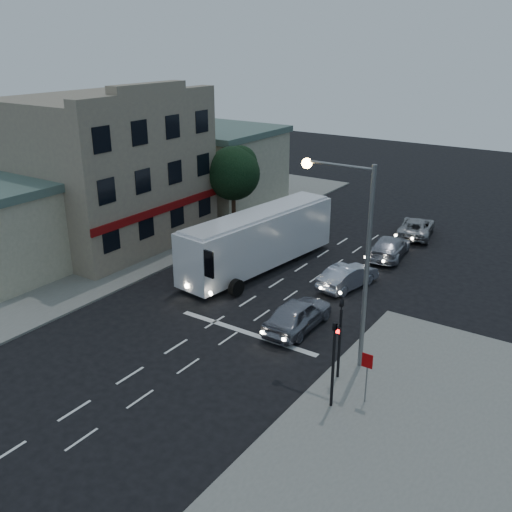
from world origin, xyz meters
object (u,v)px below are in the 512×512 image
Objects in this scene: car_suv at (298,314)px; car_sedan_b at (390,247)px; car_sedan_a at (348,276)px; regulatory_sign at (367,370)px; streetlight at (354,243)px; tour_bus at (259,238)px; traffic_signal_main at (340,329)px; traffic_signal_side at (334,355)px; car_sedan_c at (416,227)px; street_tree at (233,171)px.

car_suv reaches higher than car_sedan_b.
regulatory_sign is at bearing 130.05° from car_sedan_a.
car_sedan_b is 0.54× the size of streetlight.
tour_bus is 3.00× the size of traffic_signal_main.
traffic_signal_main is 3.61m from streetlight.
car_sedan_b is 2.23× the size of regulatory_sign.
regulatory_sign is (1.70, -1.01, -0.82)m from traffic_signal_main.
car_sedan_a is at bearing 112.24° from traffic_signal_side.
regulatory_sign reaches higher than car_sedan_b.
car_suv is at bearing 102.19° from car_sedan_a.
regulatory_sign is (5.51, -10.07, 0.89)m from car_sedan_a.
car_sedan_b is (0.05, 12.13, -0.08)m from car_suv.
car_suv is at bearing 131.50° from traffic_signal_side.
car_suv is 0.95× the size of car_sedan_b.
tour_bus is 2.51× the size of car_sedan_c.
car_sedan_b is at bearing -90.45° from car_suv.
car_suv is at bearing -42.89° from street_tree.
streetlight reaches higher than traffic_signal_side.
car_sedan_c is (0.07, 17.31, -0.11)m from car_suv.
traffic_signal_main reaches higher than car_sedan_c.
traffic_signal_main reaches higher than car_sedan_a.
streetlight reaches higher than tour_bus.
tour_bus reaches higher than regulatory_sign.
car_sedan_c is at bearing 26.59° from street_tree.
street_tree is (-17.51, 15.26, 2.90)m from regulatory_sign.
tour_bus is 12.55m from streetlight.
streetlight is (3.56, -7.63, 5.03)m from car_sedan_a.
traffic_signal_side is at bearing 131.30° from car_suv.
street_tree reaches higher than car_sedan_a.
streetlight is at bearing 128.75° from regulatory_sign.
traffic_signal_main is at bearing -42.03° from street_tree.
car_sedan_c is (0.02, 5.18, -0.03)m from car_sedan_b.
streetlight is at bearing 105.70° from traffic_signal_side.
regulatory_sign is (5.35, -21.34, 0.91)m from car_sedan_c.
car_sedan_b is (6.13, 6.48, -1.29)m from tour_bus.
traffic_signal_main is (3.72, -3.02, 1.63)m from car_suv.
car_sedan_b is at bearing 104.31° from traffic_signal_side.
streetlight reaches higher than regulatory_sign.
traffic_signal_main is at bearing 140.74° from car_suv.
tour_bus is 1.99× the size of street_tree.
car_sedan_b is 0.79× the size of street_tree.
street_tree reaches higher than car_suv.
tour_bus is 13.25m from car_sedan_c.
car_sedan_c is 19.86m from streetlight.
car_suv is 1.14× the size of traffic_signal_main.
car_sedan_a is 9.81m from streetlight.
car_sedan_a is 1.04× the size of traffic_signal_main.
tour_bus reaches higher than car_sedan_a.
street_tree is at bearing 15.37° from car_sedan_c.
traffic_signal_side reaches higher than regulatory_sign.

